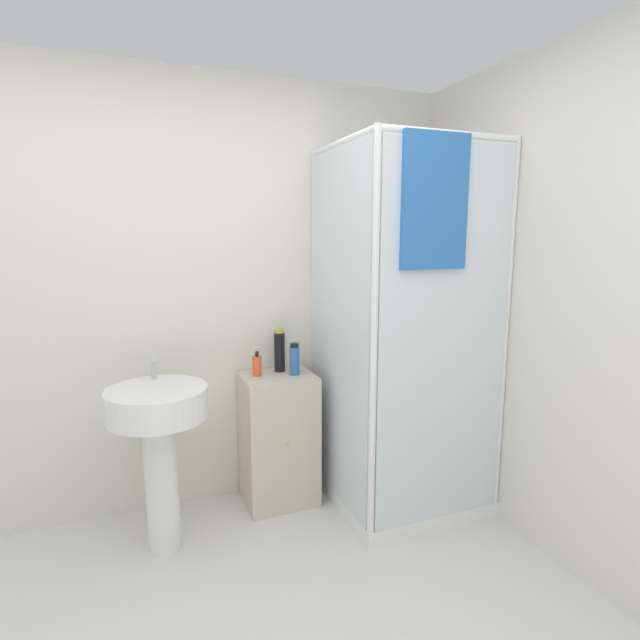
# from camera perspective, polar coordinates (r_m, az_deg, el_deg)

# --- Properties ---
(wall_back) EXTENTS (6.40, 0.06, 2.50)m
(wall_back) POSITION_cam_1_polar(r_m,az_deg,el_deg) (2.97, -16.54, 2.44)
(wall_back) COLOR silver
(wall_back) RESTS_ON ground_plane
(shower_enclosure) EXTENTS (0.83, 0.86, 2.10)m
(shower_enclosure) POSITION_cam_1_polar(r_m,az_deg,el_deg) (2.98, 8.92, -9.82)
(shower_enclosure) COLOR white
(shower_enclosure) RESTS_ON ground_plane
(vanity_cabinet) EXTENTS (0.42, 0.37, 0.79)m
(vanity_cabinet) POSITION_cam_1_polar(r_m,az_deg,el_deg) (3.09, -4.78, -13.35)
(vanity_cabinet) COLOR beige
(vanity_cabinet) RESTS_ON ground_plane
(sink) EXTENTS (0.49, 0.49, 0.99)m
(sink) POSITION_cam_1_polar(r_m,az_deg,el_deg) (2.67, -17.95, -12.01)
(sink) COLOR white
(sink) RESTS_ON ground_plane
(soap_dispenser) EXTENTS (0.05, 0.06, 0.15)m
(soap_dispenser) POSITION_cam_1_polar(r_m,az_deg,el_deg) (2.94, -7.22, -5.21)
(soap_dispenser) COLOR #E5562D
(soap_dispenser) RESTS_ON vanity_cabinet
(shampoo_bottle_tall_black) EXTENTS (0.06, 0.06, 0.26)m
(shampoo_bottle_tall_black) POSITION_cam_1_polar(r_m,az_deg,el_deg) (3.01, -4.65, -3.52)
(shampoo_bottle_tall_black) COLOR black
(shampoo_bottle_tall_black) RESTS_ON vanity_cabinet
(shampoo_bottle_blue) EXTENTS (0.06, 0.06, 0.19)m
(shampoo_bottle_blue) POSITION_cam_1_polar(r_m,az_deg,el_deg) (2.94, -2.93, -4.52)
(shampoo_bottle_blue) COLOR #2D66A3
(shampoo_bottle_blue) RESTS_ON vanity_cabinet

